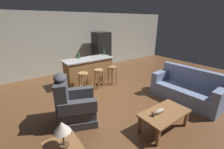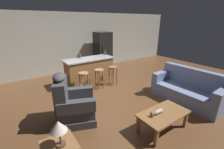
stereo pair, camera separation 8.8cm
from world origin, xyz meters
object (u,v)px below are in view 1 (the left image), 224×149
fish_figurine (158,112)px  couch (187,89)px  kitchen_island (89,71)px  coffee_table (164,114)px  refrigerator (102,51)px  bottle_tall_green (79,56)px  bar_stool_left (83,79)px  bar_stool_middle (99,75)px  recliner_near_lamp (73,105)px  bottle_short_amber (104,53)px  bar_stool_right (112,72)px  table_lamp (62,128)px

fish_figurine → couch: bearing=10.7°
fish_figurine → kitchen_island: size_ratio=0.19×
coffee_table → couch: bearing=13.5°
refrigerator → bottle_tall_green: refrigerator is taller
bar_stool_left → bottle_tall_green: bearing=72.5°
couch → bar_stool_middle: 2.81m
recliner_near_lamp → refrigerator: bearing=70.5°
coffee_table → fish_figurine: (-0.15, 0.05, 0.10)m
kitchen_island → bottle_short_amber: (0.80, 0.15, 0.55)m
fish_figurine → bar_stool_left: 2.63m
fish_figurine → recliner_near_lamp: (-1.31, 1.36, -0.04)m
bar_stool_middle → refrigerator: 2.27m
recliner_near_lamp → kitchen_island: (1.37, 1.86, 0.06)m
bar_stool_left → bar_stool_middle: 0.58m
coffee_table → bar_stool_middle: bearing=90.7°
couch → kitchen_island: (-1.73, 2.88, 0.14)m
bar_stool_left → bottle_short_amber: size_ratio=3.30×
coffee_table → bar_stool_right: (0.55, 2.64, 0.11)m
kitchen_island → bottle_tall_green: bearing=144.2°
couch → bottle_short_amber: size_ratio=9.37×
refrigerator → bottle_tall_green: size_ratio=7.10×
bottle_short_amber → table_lamp: bearing=-130.9°
bar_stool_right → refrigerator: size_ratio=0.39×
couch → bottle_tall_green: bottle_tall_green is taller
bottle_short_amber → coffee_table: bearing=-101.7°
fish_figurine → table_lamp: table_lamp is taller
coffee_table → kitchen_island: (-0.09, 3.27, 0.11)m
kitchen_island → refrigerator: refrigerator is taller
kitchen_island → bar_stool_right: (0.64, -0.63, -0.01)m
table_lamp → refrigerator: size_ratio=0.23×
bar_stool_left → refrigerator: bearing=44.6°
bar_stool_left → bottle_short_amber: bearing=30.7°
coffee_table → bar_stool_right: bearing=78.3°
coffee_table → bottle_short_amber: 3.56m
kitchen_island → recliner_near_lamp: bearing=-126.4°
recliner_near_lamp → kitchen_island: size_ratio=0.67×
recliner_near_lamp → bottle_tall_green: bearing=83.6°
bar_stool_right → bottle_tall_green: bottle_tall_green is taller
table_lamp → bar_stool_left: bearing=58.9°
bar_stool_right → refrigerator: (0.70, 1.83, 0.41)m
coffee_table → fish_figurine: fish_figurine is taller
table_lamp → bottle_tall_green: 3.68m
table_lamp → bar_stool_middle: (2.04, 2.43, -0.40)m
coffee_table → couch: (1.64, 0.39, -0.02)m
couch → bar_stool_left: couch is taller
couch → bar_stool_middle: couch is taller
couch → bar_stool_left: bearing=-47.3°
bar_stool_right → bottle_tall_green: size_ratio=2.74×
coffee_table → bottle_tall_green: bearing=95.8°
couch → bottle_tall_green: size_ratio=7.80×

